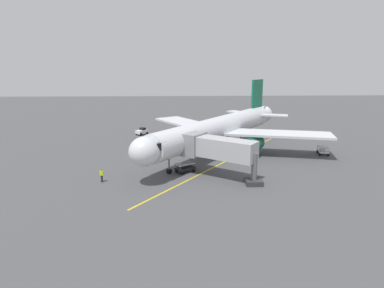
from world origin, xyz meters
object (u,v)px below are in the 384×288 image
at_px(baggage_cart_portside, 203,131).
at_px(airplane, 220,129).
at_px(baggage_cart_starboard_side, 323,150).
at_px(jet_bridge, 214,148).
at_px(ground_crew_marshaller, 102,175).
at_px(baggage_cart_near_nose, 185,168).
at_px(tug_rear_apron, 142,132).

bearing_deg(baggage_cart_portside, airplane, 96.23).
bearing_deg(baggage_cart_starboard_side, jet_bridge, 27.75).
height_order(airplane, baggage_cart_portside, airplane).
height_order(jet_bridge, baggage_cart_starboard_side, jet_bridge).
xyz_separation_m(airplane, baggage_cart_starboard_side, (-16.70, 2.26, -3.35)).
bearing_deg(ground_crew_marshaller, jet_bridge, -173.00).
bearing_deg(baggage_cart_near_nose, baggage_cart_portside, -99.92).
height_order(baggage_cart_portside, baggage_cart_starboard_side, same).
bearing_deg(baggage_cart_portside, tug_rear_apron, -1.15).
relative_size(jet_bridge, tug_rear_apron, 3.84).
bearing_deg(baggage_cart_starboard_side, ground_crew_marshaller, 19.54).
relative_size(baggage_cart_portside, baggage_cart_starboard_side, 1.00).
relative_size(airplane, baggage_cart_near_nose, 11.82).
xyz_separation_m(jet_bridge, baggage_cart_starboard_side, (-19.03, -10.01, -3.11)).
bearing_deg(airplane, baggage_cart_portside, -83.77).
relative_size(baggage_cart_near_nose, tug_rear_apron, 1.09).
xyz_separation_m(baggage_cart_starboard_side, tug_rear_apron, (31.21, -17.10, 0.05)).
distance_m(airplane, baggage_cart_starboard_side, 17.18).
height_order(baggage_cart_near_nose, baggage_cart_starboard_side, same).
distance_m(airplane, ground_crew_marshaller, 21.77).
xyz_separation_m(airplane, tug_rear_apron, (14.51, -14.84, -3.30)).
xyz_separation_m(jet_bridge, baggage_cart_near_nose, (3.67, -1.67, -3.11)).
height_order(ground_crew_marshaller, tug_rear_apron, ground_crew_marshaller).
bearing_deg(ground_crew_marshaller, baggage_cart_portside, -117.36).
distance_m(airplane, tug_rear_apron, 21.02).
bearing_deg(tug_rear_apron, airplane, 134.34).
distance_m(airplane, jet_bridge, 12.50).
distance_m(baggage_cart_portside, tug_rear_apron, 12.92).
bearing_deg(baggage_cart_starboard_side, baggage_cart_near_nose, 20.19).
bearing_deg(tug_rear_apron, baggage_cart_starboard_side, 151.28).
bearing_deg(baggage_cart_near_nose, jet_bridge, 155.53).
bearing_deg(baggage_cart_portside, baggage_cart_starboard_side, 137.36).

